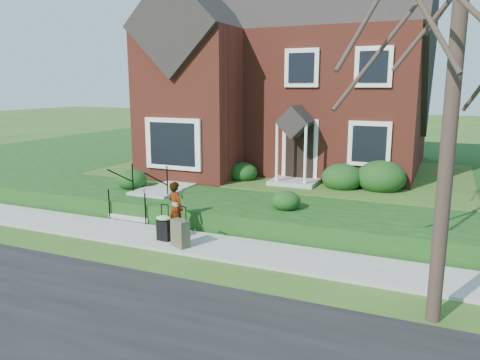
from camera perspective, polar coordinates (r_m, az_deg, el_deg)
The scene contains 11 objects.
ground at distance 12.27m, azimuth -6.53°, elevation -7.70°, with size 120.00×120.00×0.00m, color #2D5119.
street at distance 8.71m, azimuth -24.13°, elevation -17.02°, with size 60.00×6.00×0.01m, color black.
sidewalk at distance 12.26m, azimuth -6.54°, elevation -7.52°, with size 60.00×1.60×0.08m, color #9E9B93.
terrace at distance 21.29m, azimuth 18.29°, elevation 0.85°, with size 44.00×20.00×0.60m, color #133B10.
walkway at distance 17.51m, azimuth -5.41°, elevation 0.28°, with size 1.20×6.00×0.06m, color #9E9B93.
main_house at distance 20.56m, azimuth 6.67°, elevation 14.89°, with size 10.40×10.20×9.40m.
front_steps at distance 14.94m, azimuth -11.31°, elevation -2.46°, with size 1.40×2.02×1.50m.
foundation_shrubs at distance 16.36m, azimuth 3.88°, elevation 1.15°, with size 9.80×4.70×1.12m.
woman at distance 12.55m, azimuth -7.85°, elevation -3.45°, with size 0.53×0.35×1.45m, color #999999.
suitcase_black at distance 12.23m, azimuth -9.26°, elevation -5.62°, with size 0.42×0.35×0.96m.
suitcase_olive at distance 11.72m, azimuth -7.29°, elevation -6.45°, with size 0.54×0.44×1.03m.
Camera 1 is at (5.92, -9.97, 4.02)m, focal length 35.00 mm.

